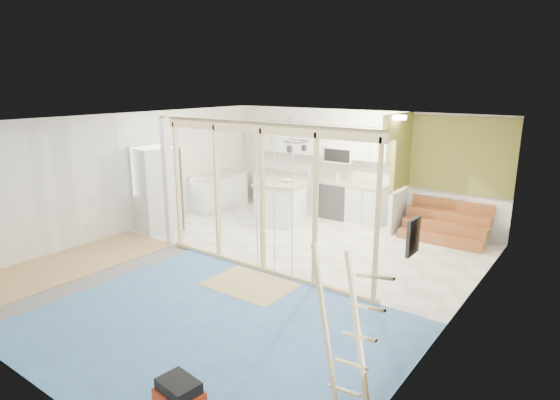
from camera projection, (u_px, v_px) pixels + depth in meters
The scene contains 16 objects.
room at pixel (249, 197), 8.07m from camera, with size 7.01×8.01×2.61m.
floor_overlays at pixel (255, 267), 8.39m from camera, with size 7.00×8.00×0.03m.
stud_frame at pixel (238, 179), 8.13m from camera, with size 4.66×0.14×2.60m.
base_cabinets at pixel (286, 194), 11.82m from camera, with size 4.45×2.24×0.93m.
upper_cabinets at pixel (322, 141), 11.41m from camera, with size 3.60×0.41×0.85m.
green_partition at pixel (435, 194), 9.85m from camera, with size 2.25×1.51×2.60m.
pot_rack at pixel (296, 144), 9.55m from camera, with size 0.52×0.52×0.72m.
sheathing_panel at pixel (393, 288), 4.51m from camera, with size 0.02×4.00×2.60m, color tan.
electrical_panel at pixel (413, 236), 4.92m from camera, with size 0.04×0.30×0.40m, color #38373C.
ceiling_light at pixel (398, 118), 9.31m from camera, with size 0.32×0.32×0.08m, color #FFEABF.
fridge at pixel (155, 190), 10.25m from camera, with size 0.96×0.93×1.87m.
island at pixel (281, 203), 10.83m from camera, with size 1.20×1.20×1.00m.
bowl at pixel (288, 181), 10.73m from camera, with size 0.24×0.24×0.06m, color silver.
soap_bottle_a at pixel (309, 170), 11.80m from camera, with size 0.11×0.11×0.28m, color silver.
soap_bottle_b at pixel (338, 176), 11.30m from camera, with size 0.08×0.08×0.18m, color white.
ladder at pixel (346, 334), 4.53m from camera, with size 0.90×0.11×1.68m.
Camera 1 is at (5.06, -6.01, 3.23)m, focal length 30.00 mm.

